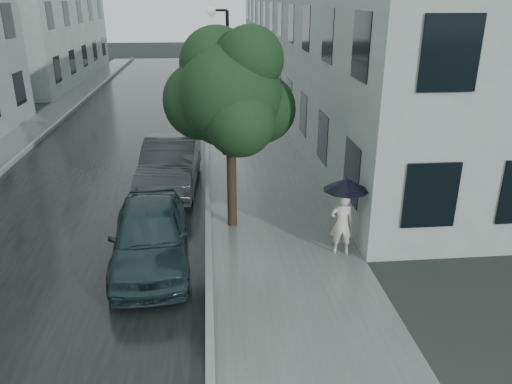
{
  "coord_description": "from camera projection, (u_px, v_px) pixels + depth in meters",
  "views": [
    {
      "loc": [
        -1.45,
        -8.19,
        5.65
      ],
      "look_at": [
        -0.41,
        2.8,
        1.3
      ],
      "focal_mm": 35.0,
      "sensor_mm": 36.0,
      "label": 1
    }
  ],
  "objects": [
    {
      "name": "street_tree",
      "position": [
        230.0,
        93.0,
        12.04
      ],
      "size": [
        3.3,
        3.0,
        5.07
      ],
      "color": "#332619",
      "rests_on": "ground"
    },
    {
      "name": "building_far_b",
      "position": [
        30.0,
        21.0,
        34.89
      ],
      "size": [
        7.02,
        18.0,
        8.0
      ],
      "color": "#96A49D",
      "rests_on": "ground"
    },
    {
      "name": "asphalt_road",
      "position": [
        122.0,
        143.0,
        20.45
      ],
      "size": [
        6.85,
        60.0,
        0.0
      ],
      "primitive_type": "cube",
      "color": "black",
      "rests_on": "ground"
    },
    {
      "name": "ground",
      "position": [
        290.0,
        305.0,
        9.78
      ],
      "size": [
        120.0,
        120.0,
        0.0
      ],
      "primitive_type": "plane",
      "color": "black",
      "rests_on": "ground"
    },
    {
      "name": "kerb_far",
      "position": [
        33.0,
        144.0,
        20.12
      ],
      "size": [
        0.15,
        60.0,
        0.15
      ],
      "primitive_type": "cube",
      "color": "slate",
      "rests_on": "ground"
    },
    {
      "name": "car_near",
      "position": [
        150.0,
        235.0,
        11.06
      ],
      "size": [
        1.96,
        4.27,
        1.42
      ],
      "primitive_type": "imported",
      "rotation": [
        0.0,
        0.0,
        0.07
      ],
      "color": "#1B2D2F",
      "rests_on": "ground"
    },
    {
      "name": "lamp_post",
      "position": [
        224.0,
        72.0,
        18.35
      ],
      "size": [
        0.85,
        0.32,
        5.29
      ],
      "rotation": [
        0.0,
        0.0,
        0.02
      ],
      "color": "black",
      "rests_on": "ground"
    },
    {
      "name": "kerb_near",
      "position": [
        207.0,
        140.0,
        20.73
      ],
      "size": [
        0.15,
        60.0,
        0.15
      ],
      "primitive_type": "cube",
      "color": "slate",
      "rests_on": "ground"
    },
    {
      "name": "pedestrian",
      "position": [
        342.0,
        224.0,
        11.49
      ],
      "size": [
        0.58,
        0.41,
        1.5
      ],
      "primitive_type": "imported",
      "rotation": [
        0.0,
        0.0,
        3.04
      ],
      "color": "beige",
      "rests_on": "sidewalk"
    },
    {
      "name": "car_far",
      "position": [
        170.0,
        164.0,
        15.55
      ],
      "size": [
        1.84,
        4.67,
        1.51
      ],
      "primitive_type": "imported",
      "rotation": [
        0.0,
        0.0,
        -0.05
      ],
      "color": "#25272A",
      "rests_on": "ground"
    },
    {
      "name": "sidewalk_far",
      "position": [
        10.0,
        146.0,
        20.06
      ],
      "size": [
        1.7,
        60.0,
        0.01
      ],
      "primitive_type": "cube",
      "color": "#4C5451",
      "rests_on": "ground"
    },
    {
      "name": "building_near",
      "position": [
        336.0,
        19.0,
        26.67
      ],
      "size": [
        7.02,
        36.0,
        9.0
      ],
      "color": "#96A49D",
      "rests_on": "ground"
    },
    {
      "name": "sidewalk",
      "position": [
        251.0,
        140.0,
        20.92
      ],
      "size": [
        3.5,
        60.0,
        0.01
      ],
      "primitive_type": "cube",
      "color": "slate",
      "rests_on": "ground"
    },
    {
      "name": "umbrella",
      "position": [
        346.0,
        184.0,
        11.11
      ],
      "size": [
        1.15,
        1.15,
        0.99
      ],
      "rotation": [
        0.0,
        0.0,
        -0.12
      ],
      "color": "black",
      "rests_on": "ground"
    }
  ]
}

